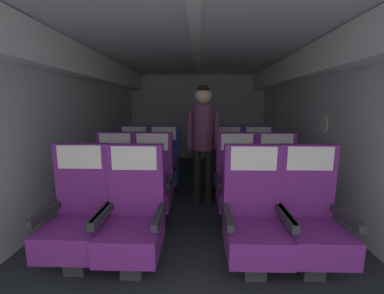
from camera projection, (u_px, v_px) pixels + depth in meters
ground at (195, 203)px, 3.39m from camera, size 3.65×6.26×0.02m
fuselage_shell at (196, 92)px, 3.39m from camera, size 3.53×5.91×2.18m
seat_a_left_window at (79, 217)px, 2.01m from camera, size 0.50×0.51×1.05m
seat_a_left_aisle at (133, 220)px, 1.96m from camera, size 0.50×0.51×1.05m
seat_a_right_aisle at (310, 220)px, 1.95m from camera, size 0.50×0.51×1.05m
seat_a_right_window at (254, 220)px, 1.95m from camera, size 0.50×0.51×1.05m
seat_b_left_window at (115, 183)px, 2.87m from camera, size 0.50×0.51×1.05m
seat_b_left_aisle at (152, 184)px, 2.84m from camera, size 0.50×0.51×1.05m
seat_b_right_aisle at (277, 185)px, 2.81m from camera, size 0.50×0.51×1.05m
seat_b_right_window at (237, 185)px, 2.83m from camera, size 0.50×0.51×1.05m
seat_c_left_window at (134, 165)px, 3.74m from camera, size 0.50×0.51×1.05m
seat_c_left_aisle at (164, 166)px, 3.71m from camera, size 0.50×0.51×1.05m
seat_c_right_aisle at (258, 166)px, 3.67m from camera, size 0.50×0.51×1.05m
seat_c_right_window at (228, 166)px, 3.69m from camera, size 0.50×0.51×1.05m
flight_attendant at (203, 132)px, 3.21m from camera, size 0.43×0.28×1.64m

